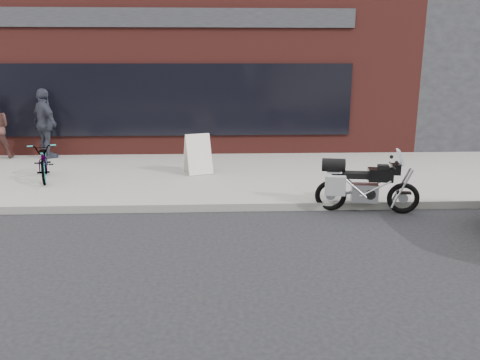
{
  "coord_description": "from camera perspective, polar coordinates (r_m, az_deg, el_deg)",
  "views": [
    {
      "loc": [
        -0.71,
        -4.37,
        2.72
      ],
      "look_at": [
        -0.4,
        3.06,
        0.85
      ],
      "focal_mm": 35.0,
      "sensor_mm": 36.0,
      "label": 1
    }
  ],
  "objects": [
    {
      "name": "ground",
      "position": [
        5.2,
        6.11,
        -17.54
      ],
      "size": [
        120.0,
        120.0,
        0.0
      ],
      "primitive_type": "plane",
      "color": "black",
      "rests_on": "ground"
    },
    {
      "name": "near_sidewalk",
      "position": [
        11.69,
        1.15,
        1.04
      ],
      "size": [
        44.0,
        6.0,
        0.15
      ],
      "primitive_type": "cube",
      "color": "gray",
      "rests_on": "ground"
    },
    {
      "name": "storefront",
      "position": [
        18.41,
        -6.57,
        12.56
      ],
      "size": [
        14.0,
        10.07,
        4.5
      ],
      "color": "#57201C",
      "rests_on": "ground"
    },
    {
      "name": "motorcycle",
      "position": [
        8.94,
        14.47,
        -0.58
      ],
      "size": [
        1.89,
        0.67,
        1.21
      ],
      "rotation": [
        0.0,
        0.0,
        -0.18
      ],
      "color": "black",
      "rests_on": "ground"
    },
    {
      "name": "bicycle_front",
      "position": [
        11.4,
        -22.77,
        2.19
      ],
      "size": [
        1.06,
        1.74,
        0.86
      ],
      "primitive_type": "imported",
      "rotation": [
        0.0,
        0.0,
        0.32
      ],
      "color": "gray",
      "rests_on": "near_sidewalk"
    },
    {
      "name": "sandwich_sign",
      "position": [
        11.17,
        -5.19,
        3.23
      ],
      "size": [
        0.74,
        0.72,
        0.94
      ],
      "rotation": [
        0.0,
        0.0,
        0.37
      ],
      "color": "silver",
      "rests_on": "near_sidewalk"
    },
    {
      "name": "cafe_patron_right",
      "position": [
        13.92,
        -22.65,
        6.36
      ],
      "size": [
        1.12,
        1.11,
        1.9
      ],
      "primitive_type": "imported",
      "rotation": [
        0.0,
        0.0,
        2.37
      ],
      "color": "#353643",
      "rests_on": "near_sidewalk"
    }
  ]
}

